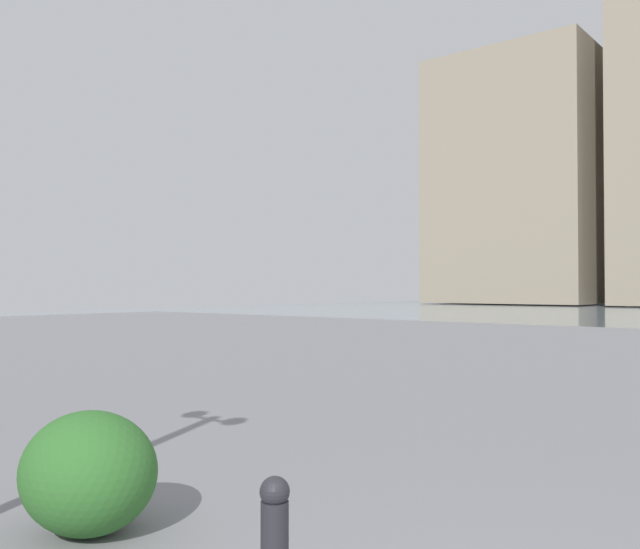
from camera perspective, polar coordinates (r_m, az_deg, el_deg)
building_annex at (r=75.26m, az=16.92°, el=7.46°), size 16.41×15.44×25.49m
shrub_low at (r=4.67m, az=-19.07°, el=-15.64°), size 0.91×0.82×0.78m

